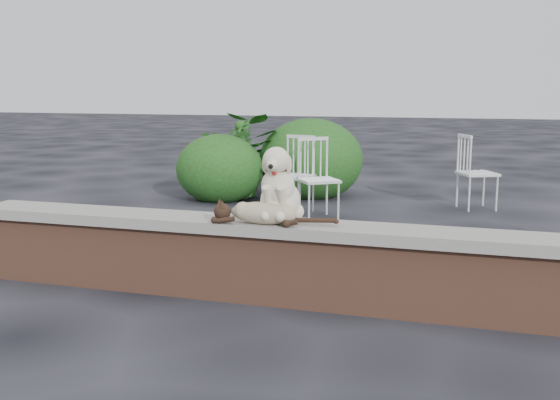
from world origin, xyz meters
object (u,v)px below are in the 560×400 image
(cat, at_px, (263,212))
(chair_a, at_px, (318,179))
(chair_b, at_px, (293,175))
(chair_e, at_px, (478,172))
(potted_plant_a, at_px, (242,154))
(potted_plant_b, at_px, (242,150))
(dog, at_px, (280,183))

(cat, relative_size, chair_a, 1.10)
(chair_a, bearing_deg, cat, -118.13)
(chair_b, xyz_separation_m, chair_e, (2.14, 0.93, 0.00))
(chair_a, height_order, chair_e, same)
(chair_e, distance_m, potted_plant_a, 3.18)
(potted_plant_b, bearing_deg, chair_e, -17.73)
(cat, xyz_separation_m, chair_a, (-0.36, 3.09, -0.20))
(dog, bearing_deg, potted_plant_b, 110.49)
(dog, relative_size, potted_plant_b, 0.50)
(chair_e, relative_size, potted_plant_b, 0.87)
(chair_a, xyz_separation_m, chair_e, (1.77, 1.17, 0.00))
(dog, distance_m, cat, 0.25)
(dog, distance_m, chair_a, 3.00)
(chair_b, bearing_deg, chair_e, 35.44)
(potted_plant_a, distance_m, potted_plant_b, 1.15)
(chair_b, distance_m, potted_plant_b, 2.53)
(potted_plant_b, bearing_deg, cat, -68.15)
(cat, xyz_separation_m, chair_e, (1.41, 4.26, -0.20))
(dog, distance_m, chair_e, 4.34)
(chair_b, xyz_separation_m, potted_plant_a, (-1.04, 1.00, 0.12))
(dog, xyz_separation_m, chair_e, (1.33, 4.11, -0.38))
(chair_a, xyz_separation_m, chair_b, (-0.37, 0.24, 0.00))
(cat, bearing_deg, chair_a, 93.95)
(chair_a, distance_m, chair_e, 2.12)
(dog, relative_size, cat, 0.53)
(chair_e, relative_size, potted_plant_a, 0.80)
(potted_plant_a, bearing_deg, dog, -66.21)
(dog, relative_size, chair_b, 0.58)
(cat, distance_m, potted_plant_a, 4.68)
(chair_a, xyz_separation_m, potted_plant_b, (-1.81, 2.32, 0.07))
(chair_a, height_order, chair_b, same)
(cat, xyz_separation_m, potted_plant_b, (-2.17, 5.41, -0.13))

